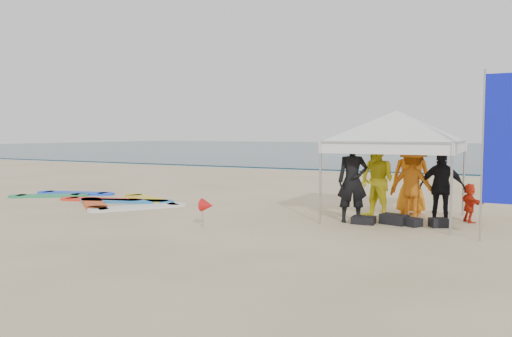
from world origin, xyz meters
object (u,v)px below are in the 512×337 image
object	(u,v)px
person_orange_b	(411,176)
person_black_b	(442,187)
person_black_a	(353,181)
person_seated	(470,203)
person_yellow	(377,180)
feather_flag	(497,141)
canopy_tent	(397,111)
surfboard_spread	(103,200)
marker_pennant	(207,205)
person_orange_a	(413,184)

from	to	relation	value
person_orange_b	person_black_b	bearing A→B (deg)	113.14
person_black_a	person_seated	size ratio (longest dim) A/B	2.12
person_orange_b	person_seated	size ratio (longest dim) A/B	2.15
person_yellow	feather_flag	xyz separation A→B (m)	(2.56, -1.58, 0.96)
canopy_tent	person_black_b	bearing A→B (deg)	-9.83
person_yellow	surfboard_spread	world-z (taller)	person_yellow
person_orange_b	person_seated	world-z (taller)	person_orange_b
person_yellow	canopy_tent	bearing A→B (deg)	45.77
person_black_b	person_orange_b	size ratio (longest dim) A/B	0.86
person_black_b	marker_pennant	size ratio (longest dim) A/B	2.58
person_black_a	feather_flag	bearing A→B (deg)	-42.97
person_yellow	person_orange_b	xyz separation A→B (m)	(0.58, 1.14, 0.03)
person_black_a	feather_flag	xyz separation A→B (m)	(2.95, -0.88, 0.94)
canopy_tent	feather_flag	world-z (taller)	feather_flag
feather_flag	person_black_a	bearing A→B (deg)	163.30
person_orange_a	person_seated	distance (m)	1.32
person_yellow	surfboard_spread	bearing A→B (deg)	-149.78
person_black_a	surfboard_spread	world-z (taller)	person_black_a
person_black_a	person_orange_b	bearing A→B (deg)	35.99
feather_flag	marker_pennant	bearing A→B (deg)	-166.76
person_black_a	person_orange_a	world-z (taller)	person_black_a
marker_pennant	surfboard_spread	bearing A→B (deg)	156.35
person_seated	person_orange_b	bearing A→B (deg)	33.99
person_orange_a	person_orange_b	world-z (taller)	person_orange_b
feather_flag	surfboard_spread	world-z (taller)	feather_flag
person_yellow	person_orange_a	size ratio (longest dim) A/B	1.06
person_seated	person_yellow	bearing A→B (deg)	72.40
person_black_b	marker_pennant	xyz separation A→B (m)	(-4.34, -2.83, -0.33)
person_yellow	person_black_b	distance (m)	1.45
person_orange_b	canopy_tent	xyz separation A→B (m)	(-0.18, -0.99, 1.58)
canopy_tent	person_yellow	bearing A→B (deg)	-160.20
feather_flag	person_seated	bearing A→B (deg)	105.39
person_yellow	feather_flag	distance (m)	3.16
canopy_tent	person_orange_b	bearing A→B (deg)	79.71
person_black_a	person_yellow	xyz separation A→B (m)	(0.39, 0.70, -0.02)
feather_flag	person_yellow	bearing A→B (deg)	148.28
person_black_b	surfboard_spread	size ratio (longest dim) A/B	0.27
surfboard_spread	person_black_b	bearing A→B (deg)	3.37
person_black_b	person_seated	distance (m)	0.86
canopy_tent	feather_flag	bearing A→B (deg)	-38.62
person_black_a	feather_flag	size ratio (longest dim) A/B	0.59
person_black_b	person_orange_b	world-z (taller)	person_orange_b
person_orange_b	surfboard_spread	world-z (taller)	person_orange_b
person_orange_b	marker_pennant	bearing A→B (deg)	35.70
person_yellow	person_seated	size ratio (longest dim) A/B	2.07
person_black_a	person_orange_b	world-z (taller)	person_orange_b
person_seated	marker_pennant	world-z (taller)	person_seated
person_black_a	surfboard_spread	xyz separation A→B (m)	(-7.68, 0.10, -0.90)
person_black_a	feather_flag	distance (m)	3.22
person_black_a	marker_pennant	distance (m)	3.34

